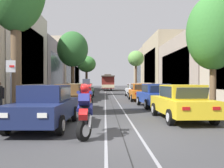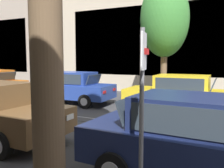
% 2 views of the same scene
% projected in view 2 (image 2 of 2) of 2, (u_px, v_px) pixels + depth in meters
% --- Properties ---
extents(parked_car_navy_near_left, '(2.12, 4.41, 1.58)m').
position_uv_depth(parked_car_navy_near_left, '(200.00, 140.00, 4.42)').
color(parked_car_navy_near_left, '#19234C').
rests_on(parked_car_navy_near_left, ground).
extents(parked_car_yellow_near_right, '(2.06, 4.39, 1.58)m').
position_uv_depth(parked_car_yellow_near_right, '(179.00, 94.00, 10.14)').
color(parked_car_yellow_near_right, gold).
rests_on(parked_car_yellow_near_right, ground).
extents(parked_car_blue_second_right, '(2.13, 4.41, 1.58)m').
position_uv_depth(parked_car_blue_second_right, '(71.00, 88.00, 12.48)').
color(parked_car_blue_second_right, '#233D93').
rests_on(parked_car_blue_second_right, ground).
extents(street_tree_kerb_right_near, '(2.65, 2.34, 6.06)m').
position_uv_depth(street_tree_kerb_right_near, '(165.00, 19.00, 12.11)').
color(street_tree_kerb_right_near, brown).
rests_on(street_tree_kerb_right_near, ground).
extents(street_sign_post, '(0.36, 0.09, 2.63)m').
position_uv_depth(street_sign_post, '(142.00, 105.00, 3.23)').
color(street_sign_post, slate).
rests_on(street_sign_post, ground).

